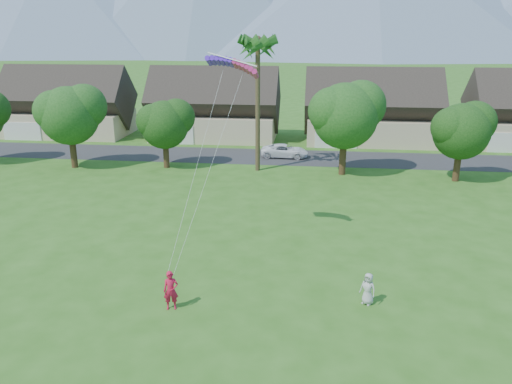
# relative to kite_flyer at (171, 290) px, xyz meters

# --- Properties ---
(ground) EXTENTS (500.00, 500.00, 0.00)m
(ground) POSITION_rel_kite_flyer_xyz_m (3.28, -3.00, -0.98)
(ground) COLOR #2D6019
(ground) RESTS_ON ground
(street) EXTENTS (90.00, 7.00, 0.01)m
(street) POSITION_rel_kite_flyer_xyz_m (3.28, 31.00, -0.97)
(street) COLOR #2D2D30
(street) RESTS_ON ground
(kite_flyer) EXTENTS (0.81, 0.63, 1.96)m
(kite_flyer) POSITION_rel_kite_flyer_xyz_m (0.00, 0.00, 0.00)
(kite_flyer) COLOR red
(kite_flyer) RESTS_ON ground
(watcher) EXTENTS (0.95, 0.87, 1.63)m
(watcher) POSITION_rel_kite_flyer_xyz_m (9.41, 1.56, -0.16)
(watcher) COLOR #B5B6B1
(watcher) RESTS_ON ground
(parked_car) EXTENTS (5.03, 2.44, 1.38)m
(parked_car) POSITION_rel_kite_flyer_xyz_m (3.55, 31.00, -0.29)
(parked_car) COLOR white
(parked_car) RESTS_ON ground
(houses_row) EXTENTS (72.75, 8.19, 8.86)m
(houses_row) POSITION_rel_kite_flyer_xyz_m (3.77, 39.99, 2.46)
(houses_row) COLOR beige
(houses_row) RESTS_ON ground
(tree_row) EXTENTS (62.27, 6.67, 8.45)m
(tree_row) POSITION_rel_kite_flyer_xyz_m (2.14, 24.92, 3.91)
(tree_row) COLOR #47301C
(tree_row) RESTS_ON ground
(fan_palm) EXTENTS (3.00, 3.00, 13.80)m
(fan_palm) POSITION_rel_kite_flyer_xyz_m (1.28, 25.50, 10.82)
(fan_palm) COLOR #4C3D26
(fan_palm) RESTS_ON ground
(parafoil_kite) EXTENTS (3.08, 1.14, 0.50)m
(parafoil_kite) POSITION_rel_kite_flyer_xyz_m (1.88, 7.98, 10.09)
(parafoil_kite) COLOR #4E1BD0
(parafoil_kite) RESTS_ON ground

